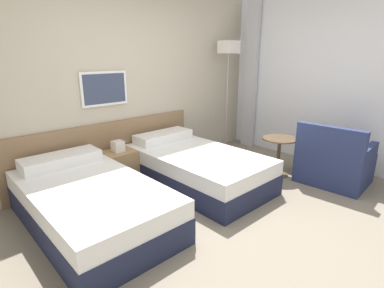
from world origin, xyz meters
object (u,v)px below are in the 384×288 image
object	(u,v)px
bed_near_door	(90,203)
floor_lamp	(228,58)
bed_near_window	(196,167)
nightstand	(119,166)
armchair	(334,164)
side_table	(279,149)

from	to	relation	value
bed_near_door	floor_lamp	world-z (taller)	floor_lamp
bed_near_window	nightstand	world-z (taller)	nightstand
bed_near_door	armchair	xyz separation A→B (m)	(2.85, -1.24, 0.03)
nightstand	armchair	bearing A→B (deg)	-42.89
bed_near_window	floor_lamp	world-z (taller)	floor_lamp
bed_near_door	side_table	bearing A→B (deg)	-13.22
side_table	armchair	xyz separation A→B (m)	(0.31, -0.65, -0.12)
bed_near_window	side_table	xyz separation A→B (m)	(1.05, -0.60, 0.15)
bed_near_window	floor_lamp	distance (m)	2.07
bed_near_window	floor_lamp	bearing A→B (deg)	25.92
bed_near_window	armchair	xyz separation A→B (m)	(1.37, -1.24, 0.03)
nightstand	bed_near_window	bearing A→B (deg)	-43.91
bed_near_window	floor_lamp	xyz separation A→B (m)	(1.38, 0.67, 1.39)
side_table	armchair	bearing A→B (deg)	-64.29
bed_near_door	side_table	world-z (taller)	bed_near_door
bed_near_door	armchair	world-z (taller)	armchair
bed_near_door	bed_near_window	bearing A→B (deg)	0.00
bed_near_door	floor_lamp	xyz separation A→B (m)	(2.87, 0.67, 1.39)
nightstand	floor_lamp	distance (m)	2.54
floor_lamp	armchair	xyz separation A→B (m)	(-0.02, -1.92, -1.35)
bed_near_window	nightstand	bearing A→B (deg)	136.09
nightstand	side_table	bearing A→B (deg)	-36.11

